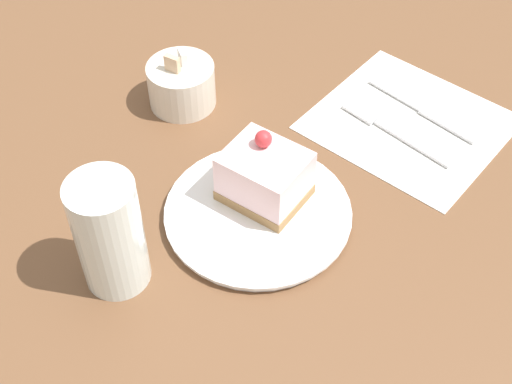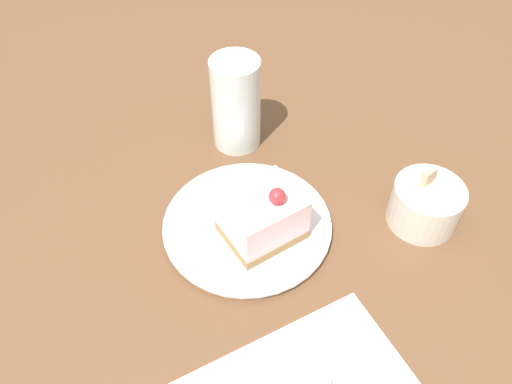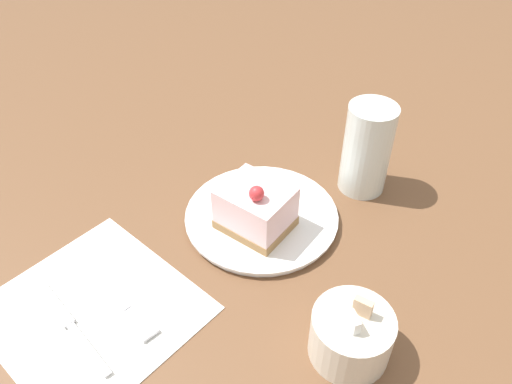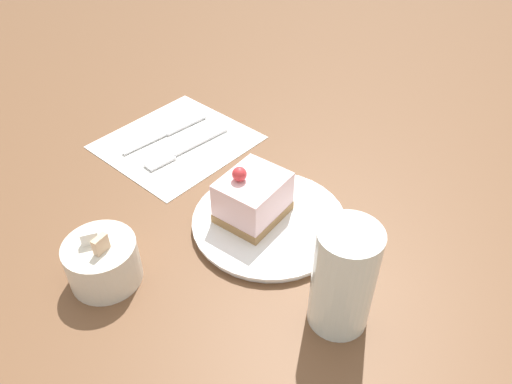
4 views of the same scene
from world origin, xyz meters
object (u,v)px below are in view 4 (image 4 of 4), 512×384
(plate, at_px, (269,222))
(cake_slice, at_px, (253,197))
(drinking_glass, at_px, (343,278))
(sugar_bowl, at_px, (103,262))
(fork, at_px, (182,151))
(knife, at_px, (173,130))

(plate, distance_m, cake_slice, 0.05)
(drinking_glass, bearing_deg, sugar_bowl, 37.22)
(sugar_bowl, bearing_deg, fork, -54.55)
(plate, relative_size, fork, 1.31)
(sugar_bowl, distance_m, drinking_glass, 0.29)
(fork, relative_size, drinking_glass, 1.18)
(cake_slice, height_order, drinking_glass, drinking_glass)
(plate, xyz_separation_m, fork, (0.22, -0.01, -0.00))
(sugar_bowl, bearing_deg, knife, -48.34)
(cake_slice, bearing_deg, sugar_bowl, 65.72)
(knife, xyz_separation_m, sugar_bowl, (-0.22, 0.25, 0.03))
(fork, distance_m, sugar_bowl, 0.27)
(knife, relative_size, sugar_bowl, 1.92)
(cake_slice, height_order, knife, cake_slice)
(cake_slice, xyz_separation_m, knife, (0.26, -0.04, -0.04))
(cake_slice, distance_m, knife, 0.27)
(cake_slice, bearing_deg, knife, -21.39)
(cake_slice, height_order, fork, cake_slice)
(knife, distance_m, drinking_glass, 0.46)
(sugar_bowl, bearing_deg, drinking_glass, -142.78)
(drinking_glass, bearing_deg, cake_slice, -9.44)
(fork, bearing_deg, plate, 176.47)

